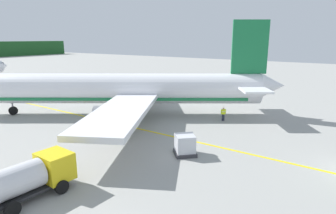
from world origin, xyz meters
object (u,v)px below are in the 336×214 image
(crew_loader_left, at_px, (223,113))
(airliner_foreground, at_px, (122,89))
(service_truck_catering, at_px, (21,180))
(cargo_container_near, at_px, (185,145))

(crew_loader_left, bearing_deg, airliner_foreground, 112.58)
(airliner_foreground, distance_m, service_truck_catering, 20.40)
(cargo_container_near, bearing_deg, crew_loader_left, 7.48)
(crew_loader_left, bearing_deg, service_truck_catering, 172.75)
(airliner_foreground, relative_size, service_truck_catering, 5.32)
(cargo_container_near, bearing_deg, service_truck_catering, 159.29)
(cargo_container_near, relative_size, crew_loader_left, 1.50)
(service_truck_catering, bearing_deg, airliner_foreground, 25.94)
(airliner_foreground, height_order, cargo_container_near, airliner_foreground)
(airliner_foreground, xyz_separation_m, crew_loader_left, (4.92, -11.83, -2.42))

